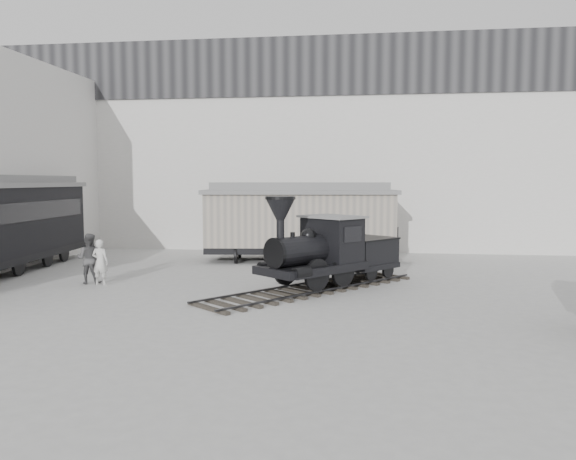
# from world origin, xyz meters

# --- Properties ---
(ground) EXTENTS (90.00, 90.00, 0.00)m
(ground) POSITION_xyz_m (0.00, 0.00, 0.00)
(ground) COLOR #9E9E9B
(north_wall) EXTENTS (34.00, 2.51, 11.00)m
(north_wall) POSITION_xyz_m (0.00, 14.98, 5.55)
(north_wall) COLOR silver
(north_wall) RESTS_ON ground
(locomotive) EXTENTS (7.14, 7.95, 3.11)m
(locomotive) POSITION_xyz_m (2.02, 3.85, 1.15)
(locomotive) COLOR #2B2623
(locomotive) RESTS_ON ground
(boxcar) EXTENTS (9.08, 3.79, 3.61)m
(boxcar) POSITION_xyz_m (0.39, 10.35, 1.89)
(boxcar) COLOR black
(boxcar) RESTS_ON ground
(visitor_a) EXTENTS (0.61, 0.41, 1.62)m
(visitor_a) POSITION_xyz_m (-5.94, 3.42, 0.81)
(visitor_a) COLOR silver
(visitor_a) RESTS_ON ground
(visitor_b) EXTENTS (0.93, 0.76, 1.80)m
(visitor_b) POSITION_xyz_m (-6.44, 3.59, 0.90)
(visitor_b) COLOR #4E4E4F
(visitor_b) RESTS_ON ground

